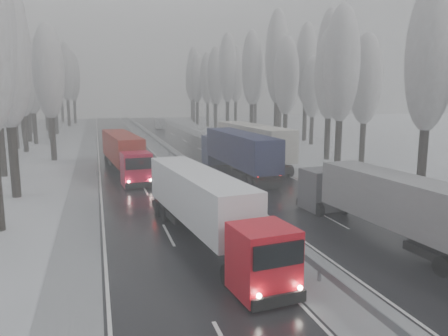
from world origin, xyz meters
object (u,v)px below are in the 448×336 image
truck_red_red (124,151)px  box_truck_distant (160,123)px  truck_cream_box (249,142)px  truck_red_white (205,204)px  truck_blue_box (236,150)px  truck_grey_tarp (390,203)px

truck_red_red → box_truck_distant: bearing=72.9°
truck_cream_box → truck_red_white: (-10.70, -23.06, -0.48)m
truck_blue_box → box_truck_distant: size_ratio=2.47×
truck_red_white → truck_red_red: size_ratio=0.96×
box_truck_distant → truck_red_white: (-8.40, -76.39, 0.93)m
truck_blue_box → truck_red_white: bearing=-115.1°
truck_grey_tarp → truck_red_white: bearing=161.8°
box_truck_distant → truck_red_red: bearing=-97.5°
truck_red_white → truck_red_red: bearing=91.0°
truck_grey_tarp → truck_red_white: 10.02m
truck_cream_box → box_truck_distant: (-2.30, 53.33, -1.42)m
truck_blue_box → truck_cream_box: (3.04, 4.94, 0.19)m
truck_red_red → truck_cream_box: bearing=-1.2°
box_truck_distant → truck_grey_tarp: bearing=-84.8°
box_truck_distant → truck_red_red: (-11.24, -54.32, 1.03)m
truck_blue_box → truck_grey_tarp: bearing=-86.6°
truck_red_red → truck_red_white: bearing=-88.0°
truck_cream_box → box_truck_distant: bearing=88.6°
truck_grey_tarp → truck_red_white: size_ratio=0.99×
truck_blue_box → truck_cream_box: bearing=56.1°
truck_grey_tarp → box_truck_distant: (-1.31, 78.87, -0.92)m
truck_cream_box → truck_red_white: truck_cream_box is taller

